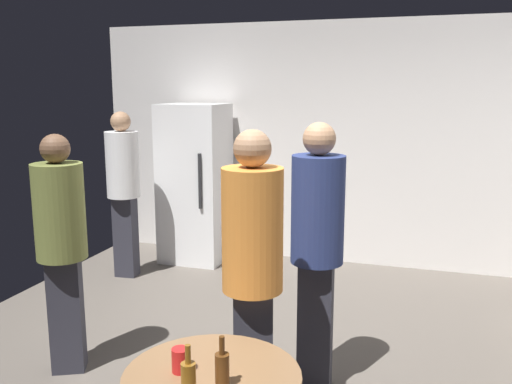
{
  "coord_description": "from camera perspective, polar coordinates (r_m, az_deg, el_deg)",
  "views": [
    {
      "loc": [
        1.14,
        -3.49,
        1.99
      ],
      "look_at": [
        -0.14,
        0.56,
        1.17
      ],
      "focal_mm": 38.52,
      "sensor_mm": 36.0,
      "label": 1
    }
  ],
  "objects": [
    {
      "name": "ground_plane",
      "position": [
        4.2,
        -0.55,
        -18.12
      ],
      "size": [
        5.2,
        5.2,
        0.1
      ],
      "primitive_type": "cube",
      "color": "#5B544C"
    },
    {
      "name": "person_in_orange_shirt",
      "position": [
        3.06,
        -0.36,
        -7.17
      ],
      "size": [
        0.44,
        0.44,
        1.77
      ],
      "rotation": [
        0.0,
        0.0,
        -1.23
      ],
      "color": "#2D2D38",
      "rests_on": "ground_plane"
    },
    {
      "name": "person_in_white_shirt",
      "position": [
        5.86,
        -13.62,
        1.09
      ],
      "size": [
        0.37,
        0.37,
        1.74
      ],
      "rotation": [
        0.0,
        0.0,
        -1.48
      ],
      "color": "#2D2D38",
      "rests_on": "ground_plane"
    },
    {
      "name": "refrigerator",
      "position": [
        6.33,
        -6.35,
        0.91
      ],
      "size": [
        0.7,
        0.68,
        1.8
      ],
      "color": "white",
      "rests_on": "ground_plane"
    },
    {
      "name": "beer_bottle_brown",
      "position": [
        2.44,
        -3.53,
        -17.85
      ],
      "size": [
        0.06,
        0.06,
        0.23
      ],
      "color": "#593314",
      "rests_on": "foreground_table"
    },
    {
      "name": "person_in_navy_shirt",
      "position": [
        3.55,
        6.37,
        -4.63
      ],
      "size": [
        0.36,
        0.36,
        1.78
      ],
      "rotation": [
        0.0,
        0.0,
        -1.51
      ],
      "color": "#2D2D38",
      "rests_on": "ground_plane"
    },
    {
      "name": "person_in_olive_shirt",
      "position": [
        3.99,
        -19.58,
        -4.34
      ],
      "size": [
        0.45,
        0.45,
        1.68
      ],
      "rotation": [
        0.0,
        0.0,
        -1.12
      ],
      "color": "#2D2D38",
      "rests_on": "ground_plane"
    },
    {
      "name": "plastic_cup_red",
      "position": [
        2.58,
        -7.84,
        -16.91
      ],
      "size": [
        0.08,
        0.08,
        0.11
      ],
      "primitive_type": "cylinder",
      "color": "red",
      "rests_on": "foreground_table"
    },
    {
      "name": "wall_back",
      "position": [
        6.26,
        6.95,
        4.96
      ],
      "size": [
        5.32,
        0.06,
        2.7
      ],
      "primitive_type": "cube",
      "color": "silver",
      "rests_on": "ground_plane"
    },
    {
      "name": "beer_bottle_amber",
      "position": [
        2.38,
        -7.03,
        -18.66
      ],
      "size": [
        0.06,
        0.06,
        0.23
      ],
      "color": "#8C5919",
      "rests_on": "foreground_table"
    }
  ]
}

